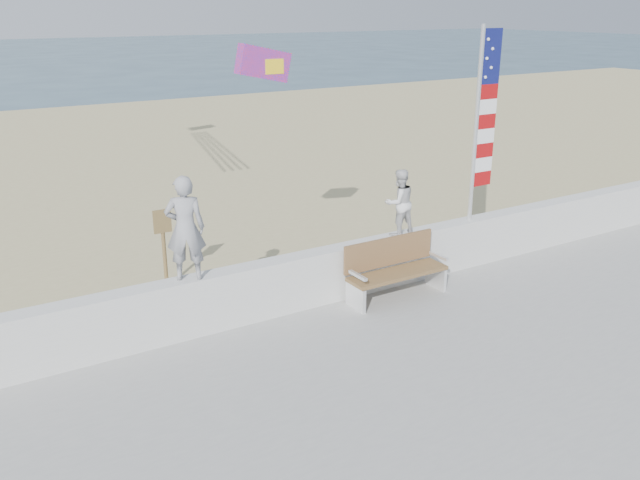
{
  "coord_description": "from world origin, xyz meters",
  "views": [
    {
      "loc": [
        -5.1,
        -6.85,
        4.87
      ],
      "look_at": [
        0.2,
        1.8,
        1.35
      ],
      "focal_mm": 38.0,
      "sensor_mm": 36.0,
      "label": 1
    }
  ],
  "objects_px": {
    "adult": "(185,228)",
    "bench": "(394,268)",
    "flag": "(482,116)",
    "child": "(399,202)"
  },
  "relations": [
    {
      "from": "adult",
      "to": "child",
      "type": "height_order",
      "value": "adult"
    },
    {
      "from": "child",
      "to": "flag",
      "type": "bearing_deg",
      "value": -177.42
    },
    {
      "from": "child",
      "to": "flag",
      "type": "xyz_separation_m",
      "value": [
        1.8,
        -0.0,
        1.33
      ]
    },
    {
      "from": "bench",
      "to": "child",
      "type": "bearing_deg",
      "value": 48.1
    },
    {
      "from": "adult",
      "to": "flag",
      "type": "relative_size",
      "value": 0.44
    },
    {
      "from": "adult",
      "to": "flag",
      "type": "distance_m",
      "value": 5.78
    },
    {
      "from": "bench",
      "to": "flag",
      "type": "bearing_deg",
      "value": 11.62
    },
    {
      "from": "child",
      "to": "bench",
      "type": "height_order",
      "value": "child"
    },
    {
      "from": "adult",
      "to": "bench",
      "type": "distance_m",
      "value": 3.68
    },
    {
      "from": "flag",
      "to": "child",
      "type": "bearing_deg",
      "value": 179.99
    }
  ]
}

